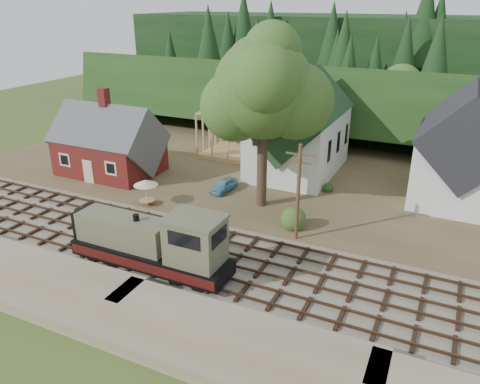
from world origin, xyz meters
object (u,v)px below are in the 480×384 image
at_px(locomotive, 155,244).
at_px(car_green, 76,158).
at_px(car_blue, 224,185).
at_px(patio_set, 146,184).

distance_m(locomotive, car_green, 25.62).
xyz_separation_m(locomotive, car_blue, (-2.17, 14.45, -1.18)).
xyz_separation_m(car_blue, patio_set, (-4.79, -5.95, 1.46)).
distance_m(car_blue, patio_set, 7.78).
relative_size(car_blue, car_green, 0.93).
height_order(locomotive, car_blue, locomotive).
relative_size(locomotive, car_green, 3.10).
bearing_deg(car_blue, locomotive, -75.77).
height_order(locomotive, car_green, locomotive).
distance_m(car_blue, car_green, 18.93).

